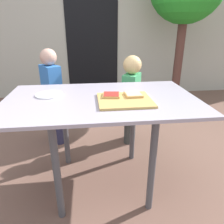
# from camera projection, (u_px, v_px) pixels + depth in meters

# --- Properties ---
(ground_plane) EXTENTS (16.00, 16.00, 0.00)m
(ground_plane) POSITION_uv_depth(u_px,v_px,m) (103.00, 181.00, 1.84)
(ground_plane) COLOR brown
(house_wall_back) EXTENTS (8.00, 0.20, 2.64)m
(house_wall_back) POSITION_uv_depth(u_px,v_px,m) (90.00, 21.00, 3.68)
(house_wall_back) COLOR #BCB7A8
(house_wall_back) RESTS_ON ground
(house_door) EXTENTS (0.90, 0.02, 2.00)m
(house_door) POSITION_uv_depth(u_px,v_px,m) (92.00, 40.00, 3.71)
(house_door) COLOR black
(house_door) RESTS_ON ground
(dining_table) EXTENTS (1.41, 0.85, 0.76)m
(dining_table) POSITION_uv_depth(u_px,v_px,m) (101.00, 109.00, 1.58)
(dining_table) COLOR #A89DAD
(dining_table) RESTS_ON ground
(cutting_board) EXTENTS (0.37, 0.33, 0.02)m
(cutting_board) POSITION_uv_depth(u_px,v_px,m) (125.00, 100.00, 1.47)
(cutting_board) COLOR tan
(cutting_board) RESTS_ON dining_table
(pizza_slice_far_right) EXTENTS (0.12, 0.13, 0.02)m
(pizza_slice_far_right) POSITION_uv_depth(u_px,v_px,m) (133.00, 95.00, 1.54)
(pizza_slice_far_right) COLOR tan
(pizza_slice_far_right) RESTS_ON cutting_board
(pizza_slice_far_left) EXTENTS (0.14, 0.14, 0.02)m
(pizza_slice_far_left) POSITION_uv_depth(u_px,v_px,m) (111.00, 95.00, 1.53)
(pizza_slice_far_left) COLOR tan
(pizza_slice_far_left) RESTS_ON cutting_board
(plate_white_left) EXTENTS (0.20, 0.20, 0.01)m
(plate_white_left) POSITION_uv_depth(u_px,v_px,m) (49.00, 95.00, 1.60)
(plate_white_left) COLOR white
(plate_white_left) RESTS_ON dining_table
(plate_white_right) EXTENTS (0.20, 0.20, 0.01)m
(plate_white_right) POSITION_uv_depth(u_px,v_px,m) (135.00, 95.00, 1.58)
(plate_white_right) COLOR silver
(plate_white_right) RESTS_ON dining_table
(child_left) EXTENTS (0.25, 0.28, 1.04)m
(child_left) POSITION_uv_depth(u_px,v_px,m) (52.00, 92.00, 2.25)
(child_left) COLOR #323253
(child_left) RESTS_ON ground
(child_right) EXTENTS (0.24, 0.28, 0.97)m
(child_right) POSITION_uv_depth(u_px,v_px,m) (131.00, 94.00, 2.28)
(child_right) COLOR #3B3F3C
(child_right) RESTS_ON ground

